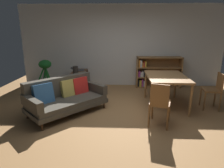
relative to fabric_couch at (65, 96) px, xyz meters
The scene contains 11 objects.
ground_plane 1.40m from the fabric_couch, 10.34° to the right, with size 8.16×8.16×0.00m, color #9E7042.
back_wall_panel 2.95m from the fabric_couch, 61.70° to the left, with size 6.80×0.10×2.70m, color silver.
fabric_couch is the anchor object (origin of this frame).
media_console 1.79m from the fabric_couch, 91.26° to the left, with size 0.42×1.12×0.59m.
open_laptop 2.03m from the fabric_couch, 92.65° to the left, with size 0.48×0.36×0.10m.
desk_speaker 1.55m from the fabric_couch, 92.64° to the left, with size 0.16×0.16×0.23m.
potted_floor_plant 1.97m from the fabric_couch, 122.49° to the left, with size 0.47×0.42×0.99m.
dining_table 2.51m from the fabric_couch, 11.02° to the left, with size 0.94×1.35×0.79m.
dining_chair_near 3.59m from the fabric_couch, ahead, with size 0.43×0.44×0.90m.
dining_chair_far 2.18m from the fabric_couch, 16.96° to the right, with size 0.51×0.54×0.91m.
bookshelf 3.36m from the fabric_couch, 42.30° to the left, with size 1.48×0.36×1.03m.
Camera 1 is at (-0.04, -4.04, 1.89)m, focal length 31.35 mm.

